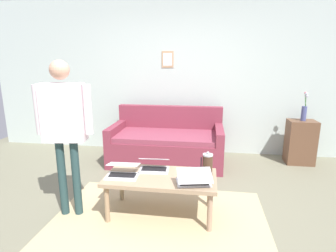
{
  "coord_description": "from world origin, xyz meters",
  "views": [
    {
      "loc": [
        -0.52,
        2.59,
        1.6
      ],
      "look_at": [
        -0.02,
        -0.73,
        0.8
      ],
      "focal_mm": 28.54,
      "sensor_mm": 36.0,
      "label": 1
    }
  ],
  "objects_px": {
    "laptop_left": "(194,180)",
    "laptop_center": "(154,166)",
    "french_press": "(208,164)",
    "person_standing": "(64,120)",
    "side_shelf": "(300,142)",
    "couch": "(167,144)",
    "laptop_right": "(123,172)",
    "coffee_table": "(161,180)",
    "flower_vase": "(304,110)"
  },
  "relations": [
    {
      "from": "side_shelf",
      "to": "laptop_right",
      "type": "bearing_deg",
      "value": 38.58
    },
    {
      "from": "laptop_center",
      "to": "laptop_left",
      "type": "bearing_deg",
      "value": 146.95
    },
    {
      "from": "laptop_right",
      "to": "flower_vase",
      "type": "height_order",
      "value": "flower_vase"
    },
    {
      "from": "coffee_table",
      "to": "french_press",
      "type": "bearing_deg",
      "value": -167.74
    },
    {
      "from": "side_shelf",
      "to": "person_standing",
      "type": "xyz_separation_m",
      "value": [
        2.92,
        1.96,
        0.69
      ]
    },
    {
      "from": "laptop_left",
      "to": "flower_vase",
      "type": "xyz_separation_m",
      "value": [
        -1.61,
        -1.96,
        0.39
      ]
    },
    {
      "from": "laptop_left",
      "to": "person_standing",
      "type": "distance_m",
      "value": 1.42
    },
    {
      "from": "couch",
      "to": "laptop_center",
      "type": "distance_m",
      "value": 1.43
    },
    {
      "from": "laptop_left",
      "to": "french_press",
      "type": "relative_size",
      "value": 1.48
    },
    {
      "from": "french_press",
      "to": "person_standing",
      "type": "relative_size",
      "value": 0.16
    },
    {
      "from": "laptop_right",
      "to": "side_shelf",
      "type": "relative_size",
      "value": 0.49
    },
    {
      "from": "laptop_left",
      "to": "laptop_right",
      "type": "distance_m",
      "value": 0.75
    },
    {
      "from": "laptop_center",
      "to": "flower_vase",
      "type": "xyz_separation_m",
      "value": [
        -2.06,
        -1.67,
        0.39
      ]
    },
    {
      "from": "laptop_left",
      "to": "laptop_center",
      "type": "relative_size",
      "value": 1.12
    },
    {
      "from": "laptop_center",
      "to": "side_shelf",
      "type": "distance_m",
      "value": 2.66
    },
    {
      "from": "laptop_left",
      "to": "person_standing",
      "type": "relative_size",
      "value": 0.23
    },
    {
      "from": "couch",
      "to": "laptop_right",
      "type": "bearing_deg",
      "value": 82.21
    },
    {
      "from": "side_shelf",
      "to": "person_standing",
      "type": "bearing_deg",
      "value": 33.86
    },
    {
      "from": "laptop_right",
      "to": "person_standing",
      "type": "bearing_deg",
      "value": 7.86
    },
    {
      "from": "laptop_center",
      "to": "side_shelf",
      "type": "height_order",
      "value": "side_shelf"
    },
    {
      "from": "french_press",
      "to": "flower_vase",
      "type": "relative_size",
      "value": 0.56
    },
    {
      "from": "coffee_table",
      "to": "person_standing",
      "type": "xyz_separation_m",
      "value": [
        0.96,
        0.13,
        0.65
      ]
    },
    {
      "from": "laptop_left",
      "to": "flower_vase",
      "type": "bearing_deg",
      "value": -129.3
    },
    {
      "from": "person_standing",
      "to": "french_press",
      "type": "bearing_deg",
      "value": -170.6
    },
    {
      "from": "laptop_center",
      "to": "person_standing",
      "type": "relative_size",
      "value": 0.21
    },
    {
      "from": "laptop_right",
      "to": "person_standing",
      "type": "height_order",
      "value": "person_standing"
    },
    {
      "from": "couch",
      "to": "coffee_table",
      "type": "xyz_separation_m",
      "value": [
        -0.17,
        1.57,
        0.09
      ]
    },
    {
      "from": "laptop_center",
      "to": "person_standing",
      "type": "xyz_separation_m",
      "value": [
        0.86,
        0.29,
        0.56
      ]
    },
    {
      "from": "coffee_table",
      "to": "laptop_left",
      "type": "height_order",
      "value": "laptop_left"
    },
    {
      "from": "coffee_table",
      "to": "laptop_center",
      "type": "xyz_separation_m",
      "value": [
        0.1,
        -0.15,
        0.09
      ]
    },
    {
      "from": "laptop_left",
      "to": "side_shelf",
      "type": "xyz_separation_m",
      "value": [
        -1.61,
        -1.97,
        -0.13
      ]
    },
    {
      "from": "flower_vase",
      "to": "laptop_center",
      "type": "bearing_deg",
      "value": 38.97
    },
    {
      "from": "french_press",
      "to": "couch",
      "type": "bearing_deg",
      "value": -65.85
    },
    {
      "from": "side_shelf",
      "to": "laptop_center",
      "type": "bearing_deg",
      "value": 39.03
    },
    {
      "from": "coffee_table",
      "to": "french_press",
      "type": "height_order",
      "value": "french_press"
    },
    {
      "from": "coffee_table",
      "to": "side_shelf",
      "type": "bearing_deg",
      "value": -137.06
    },
    {
      "from": "couch",
      "to": "french_press",
      "type": "bearing_deg",
      "value": 114.15
    },
    {
      "from": "laptop_right",
      "to": "coffee_table",
      "type": "bearing_deg",
      "value": -171.95
    },
    {
      "from": "coffee_table",
      "to": "person_standing",
      "type": "bearing_deg",
      "value": 7.94
    },
    {
      "from": "side_shelf",
      "to": "person_standing",
      "type": "height_order",
      "value": "person_standing"
    },
    {
      "from": "laptop_center",
      "to": "person_standing",
      "type": "height_order",
      "value": "person_standing"
    },
    {
      "from": "laptop_left",
      "to": "french_press",
      "type": "xyz_separation_m",
      "value": [
        -0.13,
        -0.25,
        0.07
      ]
    },
    {
      "from": "side_shelf",
      "to": "person_standing",
      "type": "relative_size",
      "value": 0.44
    },
    {
      "from": "laptop_right",
      "to": "french_press",
      "type": "distance_m",
      "value": 0.89
    },
    {
      "from": "coffee_table",
      "to": "laptop_center",
      "type": "distance_m",
      "value": 0.2
    },
    {
      "from": "couch",
      "to": "flower_vase",
      "type": "relative_size",
      "value": 3.89
    },
    {
      "from": "french_press",
      "to": "person_standing",
      "type": "height_order",
      "value": "person_standing"
    },
    {
      "from": "french_press",
      "to": "laptop_left",
      "type": "bearing_deg",
      "value": 62.63
    },
    {
      "from": "couch",
      "to": "laptop_right",
      "type": "height_order",
      "value": "couch"
    },
    {
      "from": "flower_vase",
      "to": "person_standing",
      "type": "height_order",
      "value": "person_standing"
    }
  ]
}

